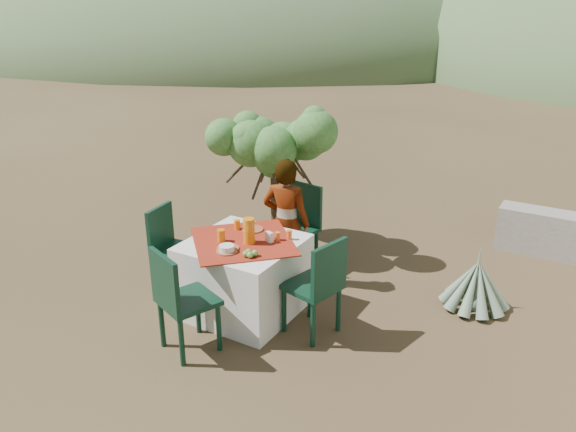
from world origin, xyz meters
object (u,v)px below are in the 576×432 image
(chair_far, at_px, (298,223))
(juice_pitcher, at_px, (249,231))
(shrub_tree, at_px, (280,152))
(agave, at_px, (476,285))
(chair_left, at_px, (170,244))
(person, at_px, (286,223))
(chair_right, at_px, (319,283))
(table, at_px, (244,276))
(chair_near, at_px, (179,298))

(chair_far, xyz_separation_m, juice_pitcher, (0.09, -1.11, 0.33))
(shrub_tree, distance_m, agave, 2.62)
(chair_far, height_order, shrub_tree, shrub_tree)
(chair_left, height_order, juice_pitcher, juice_pitcher)
(person, bearing_deg, juice_pitcher, 80.52)
(chair_left, bearing_deg, chair_far, -47.45)
(chair_far, xyz_separation_m, person, (0.08, -0.39, 0.15))
(agave, bearing_deg, chair_right, -132.28)
(chair_right, xyz_separation_m, shrub_tree, (-1.27, 1.42, 0.73))
(table, bearing_deg, agave, 31.86)
(chair_far, relative_size, shrub_tree, 0.62)
(chair_right, height_order, person, person)
(chair_far, bearing_deg, agave, 12.10)
(shrub_tree, bearing_deg, agave, -4.09)
(chair_far, xyz_separation_m, shrub_tree, (-0.42, 0.30, 0.71))
(chair_right, distance_m, shrub_tree, 2.04)
(chair_left, bearing_deg, chair_right, -97.68)
(juice_pitcher, bearing_deg, shrub_tree, 109.77)
(chair_far, xyz_separation_m, chair_right, (0.85, -1.12, -0.02))
(shrub_tree, relative_size, juice_pitcher, 6.46)
(table, xyz_separation_m, chair_near, (-0.07, -0.87, 0.17))
(chair_near, bearing_deg, chair_far, -70.42)
(table, relative_size, chair_right, 1.35)
(chair_near, distance_m, shrub_tree, 2.41)
(shrub_tree, distance_m, juice_pitcher, 1.55)
(agave, bearing_deg, person, -164.68)
(chair_near, distance_m, chair_right, 1.24)
(chair_left, height_order, chair_right, chair_right)
(chair_right, bearing_deg, chair_far, -129.33)
(person, bearing_deg, chair_left, 24.02)
(chair_far, bearing_deg, chair_right, -44.54)
(person, distance_m, agave, 2.04)
(table, bearing_deg, chair_near, -94.37)
(agave, bearing_deg, shrub_tree, 175.91)
(chair_far, relative_size, chair_near, 1.02)
(chair_left, xyz_separation_m, chair_right, (1.79, -0.02, 0.03))
(shrub_tree, bearing_deg, juice_pitcher, -70.23)
(chair_near, bearing_deg, table, -73.11)
(chair_near, xyz_separation_m, shrub_tree, (-0.36, 2.28, 0.72))
(table, distance_m, person, 0.78)
(table, distance_m, chair_far, 1.11)
(chair_right, relative_size, agave, 1.31)
(table, height_order, chair_left, chair_left)
(chair_right, relative_size, person, 0.68)
(person, bearing_deg, chair_near, 74.39)
(chair_right, relative_size, juice_pitcher, 3.88)
(table, xyz_separation_m, juice_pitcher, (0.08, -0.01, 0.51))
(chair_right, bearing_deg, shrub_tree, -124.86)
(table, xyz_separation_m, person, (0.07, 0.71, 0.33))
(table, xyz_separation_m, chair_far, (-0.01, 1.10, 0.18))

